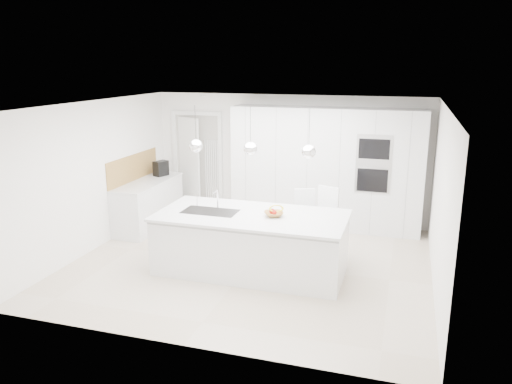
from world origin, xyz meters
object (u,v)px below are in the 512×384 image
(bar_stool_left, at_px, (302,224))
(bar_stool_right, at_px, (326,225))
(island_base, at_px, (251,245))
(fruit_bowl, at_px, (274,214))
(espresso_machine, at_px, (161,168))

(bar_stool_left, xyz_separation_m, bar_stool_right, (0.40, -0.05, 0.04))
(island_base, distance_m, fruit_bowl, 0.61)
(island_base, height_order, espresso_machine, espresso_machine)
(espresso_machine, xyz_separation_m, bar_stool_right, (3.53, -1.18, -0.47))
(island_base, relative_size, bar_stool_right, 2.40)
(bar_stool_left, bearing_deg, island_base, -143.01)
(island_base, xyz_separation_m, fruit_bowl, (0.34, 0.05, 0.50))
(bar_stool_left, height_order, bar_stool_right, bar_stool_right)
(fruit_bowl, xyz_separation_m, bar_stool_left, (0.26, 0.84, -0.39))
(island_base, relative_size, bar_stool_left, 2.56)
(espresso_machine, relative_size, bar_stool_right, 0.26)
(island_base, height_order, bar_stool_right, bar_stool_right)
(island_base, xyz_separation_m, espresso_machine, (-2.53, 2.03, 0.62))
(bar_stool_left, bearing_deg, bar_stool_right, -25.87)
(bar_stool_right, bearing_deg, espresso_machine, -178.27)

